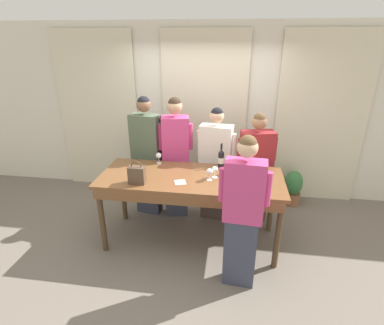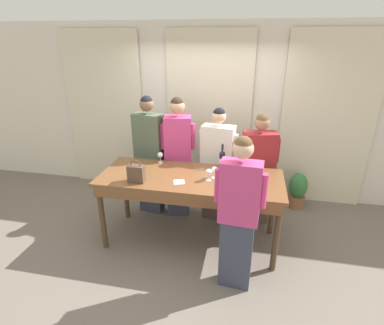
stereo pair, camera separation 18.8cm
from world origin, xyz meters
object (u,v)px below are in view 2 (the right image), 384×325
object	(u,v)px
guest_cream_sweater	(217,165)
wine_glass_front_mid	(255,186)
handbag	(136,173)
wine_glass_front_right	(214,170)
potted_plant	(297,190)
wine_glass_center_right	(160,155)
guest_pink_top	(178,157)
wine_glass_front_left	(209,172)
wine_bottle	(222,159)
guest_olive_jacket	(150,155)
tasting_bar	(190,185)
wine_glass_center_left	(237,177)
wine_glass_center_mid	(230,167)
guest_striped_shirt	(258,170)
host_pouring	(238,214)

from	to	relation	value
guest_cream_sweater	wine_glass_front_mid	bearing A→B (deg)	-61.48
handbag	wine_glass_front_mid	xyz separation A→B (m)	(1.38, -0.05, -0.00)
wine_glass_front_right	potted_plant	world-z (taller)	wine_glass_front_right
wine_glass_center_right	guest_pink_top	size ratio (longest dim) A/B	0.08
wine_glass_front_left	potted_plant	size ratio (longest dim) A/B	0.26
wine_bottle	guest_olive_jacket	size ratio (longest dim) A/B	0.18
tasting_bar	guest_pink_top	bearing A→B (deg)	115.51
wine_bottle	wine_glass_front_right	bearing A→B (deg)	-98.93
tasting_bar	guest_cream_sweater	xyz separation A→B (m)	(0.26, 0.67, 0.00)
wine_glass_center_left	handbag	bearing A→B (deg)	-173.18
wine_glass_center_mid	guest_striped_shirt	distance (m)	0.66
wine_glass_front_right	potted_plant	xyz separation A→B (m)	(1.21, 1.18, -0.76)
wine_glass_center_right	host_pouring	world-z (taller)	host_pouring
wine_bottle	guest_striped_shirt	size ratio (longest dim) A/B	0.20
wine_glass_front_right	wine_glass_center_mid	distance (m)	0.22
wine_glass_front_right	wine_glass_center_mid	xyz separation A→B (m)	(0.18, 0.13, 0.00)
wine_glass_front_left	guest_olive_jacket	size ratio (longest dim) A/B	0.08
wine_glass_center_left	guest_striped_shirt	bearing A→B (deg)	71.77
wine_glass_front_left	handbag	bearing A→B (deg)	-166.02
wine_glass_front_right	potted_plant	size ratio (longest dim) A/B	0.26
wine_glass_front_mid	host_pouring	bearing A→B (deg)	-113.16
wine_glass_front_left	wine_glass_front_mid	world-z (taller)	same
wine_glass_front_mid	wine_glass_center_left	size ratio (longest dim) A/B	1.00
wine_glass_front_left	wine_glass_center_mid	world-z (taller)	same
wine_glass_front_right	guest_olive_jacket	xyz separation A→B (m)	(-1.05, 0.63, -0.12)
handbag	potted_plant	size ratio (longest dim) A/B	0.48
guest_pink_top	host_pouring	distance (m)	1.61
wine_bottle	wine_glass_front_right	world-z (taller)	wine_bottle
wine_glass_center_mid	wine_glass_front_right	bearing A→B (deg)	-143.84
guest_olive_jacket	guest_striped_shirt	size ratio (longest dim) A/B	1.11
host_pouring	wine_glass_front_left	bearing A→B (deg)	123.40
wine_glass_center_mid	guest_olive_jacket	world-z (taller)	guest_olive_jacket
guest_striped_shirt	potted_plant	xyz separation A→B (m)	(0.67, 0.56, -0.53)
wine_glass_front_right	guest_cream_sweater	xyz separation A→B (m)	(-0.03, 0.63, -0.20)
handbag	potted_plant	world-z (taller)	handbag
guest_olive_jacket	potted_plant	size ratio (longest dim) A/B	3.11
handbag	wine_glass_center_left	world-z (taller)	handbag
wine_glass_center_right	guest_pink_top	world-z (taller)	guest_pink_top
handbag	wine_glass_front_left	size ratio (longest dim) A/B	1.88
guest_olive_jacket	wine_glass_front_mid	bearing A→B (deg)	-31.96
wine_glass_front_right	wine_glass_center_mid	world-z (taller)	same
wine_bottle	wine_glass_center_left	size ratio (longest dim) A/B	2.17
wine_glass_front_right	potted_plant	bearing A→B (deg)	44.43
wine_glass_center_mid	host_pouring	bearing A→B (deg)	-78.68
wine_bottle	wine_glass_center_mid	size ratio (longest dim) A/B	2.17
handbag	host_pouring	xyz separation A→B (m)	(1.24, -0.40, -0.16)
guest_olive_jacket	wine_glass_front_left	bearing A→B (deg)	-35.37
tasting_bar	guest_striped_shirt	bearing A→B (deg)	38.71
tasting_bar	handbag	xyz separation A→B (m)	(-0.60, -0.24, 0.21)
guest_pink_top	tasting_bar	bearing A→B (deg)	-64.49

